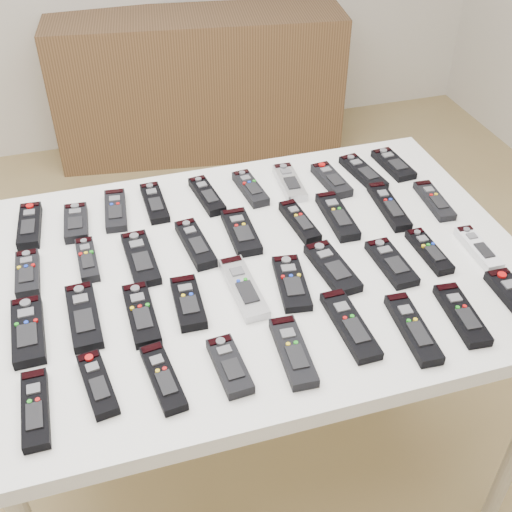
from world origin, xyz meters
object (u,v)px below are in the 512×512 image
object	(u,v)px
remote_0	(30,226)
remote_8	(363,173)
remote_4	(207,196)
remote_23	(243,288)
remote_29	(35,409)
remote_18	(434,201)
remote_6	(289,183)
remote_27	(429,251)
remote_30	(98,384)
remote_24	(292,283)
remote_19	(28,331)
remote_20	(84,316)
remote_26	(391,263)
remote_2	(116,210)
remote_22	(188,303)
remote_25	(332,268)
remote_7	(331,180)
remote_10	(28,274)
sideboard	(199,86)
remote_5	(250,189)
remote_13	(195,244)
remote_9	(393,164)
remote_35	(413,329)
remote_1	(76,223)
remote_32	(230,366)
remote_17	(389,206)
remote_16	(337,216)
remote_34	(350,325)
remote_36	(462,315)
table	(256,282)
remote_21	(141,314)
remote_31	(163,378)
remote_3	(155,203)
remote_14	(241,232)

from	to	relation	value
remote_0	remote_8	size ratio (longest dim) A/B	0.96
remote_4	remote_23	distance (m)	0.38
remote_29	remote_18	bearing A→B (deg)	21.40
remote_6	remote_27	world-z (taller)	remote_6
remote_30	remote_4	bearing A→B (deg)	50.55
remote_24	remote_19	bearing A→B (deg)	-173.03
remote_19	remote_23	size ratio (longest dim) A/B	0.92
remote_20	remote_26	world-z (taller)	same
remote_2	remote_4	bearing A→B (deg)	4.89
remote_22	remote_25	size ratio (longest dim) A/B	0.88
remote_7	remote_10	size ratio (longest dim) A/B	1.07
sideboard	remote_25	distance (m)	2.05
remote_25	remote_27	bearing A→B (deg)	-7.58
remote_5	remote_6	distance (m)	0.11
remote_0	remote_29	size ratio (longest dim) A/B	0.99
remote_10	remote_13	size ratio (longest dim) A/B	0.83
remote_9	sideboard	bearing A→B (deg)	93.28
remote_10	remote_35	distance (m)	0.85
remote_6	remote_10	distance (m)	0.71
remote_1	remote_22	bearing A→B (deg)	-56.66
remote_1	remote_22	world-z (taller)	same
remote_0	remote_32	size ratio (longest dim) A/B	1.19
remote_17	remote_16	bearing A→B (deg)	-174.67
remote_6	remote_34	distance (m)	0.55
remote_18	remote_36	bearing A→B (deg)	-107.43
table	remote_36	xyz separation A→B (m)	(0.36, -0.30, 0.07)
sideboard	remote_0	xyz separation A→B (m)	(-0.77, -1.64, 0.44)
remote_9	remote_36	xyz separation A→B (m)	(-0.13, -0.59, 0.00)
remote_10	remote_26	xyz separation A→B (m)	(0.80, -0.20, -0.00)
remote_26	remote_32	size ratio (longest dim) A/B	1.13
remote_21	remote_31	size ratio (longest dim) A/B	1.08
remote_8	table	bearing A→B (deg)	-152.57
remote_29	remote_7	bearing A→B (deg)	35.40
remote_1	remote_10	size ratio (longest dim) A/B	0.96
remote_5	remote_36	bearing A→B (deg)	-69.64
sideboard	remote_19	distance (m)	2.20
remote_3	remote_23	size ratio (longest dim) A/B	0.85
remote_14	remote_35	xyz separation A→B (m)	(0.25, -0.42, 0.00)
remote_16	remote_3	bearing A→B (deg)	157.48
remote_31	remote_7	bearing A→B (deg)	37.54
remote_1	remote_13	xyz separation A→B (m)	(0.26, -0.17, 0.00)
remote_7	remote_36	world-z (taller)	remote_7
remote_23	remote_18	bearing A→B (deg)	15.51
remote_22	remote_17	bearing A→B (deg)	22.24
remote_20	remote_29	xyz separation A→B (m)	(-0.10, -0.22, 0.00)
table	remote_13	distance (m)	0.17
remote_6	remote_25	size ratio (longest dim) A/B	0.94
remote_1	remote_16	world-z (taller)	same
remote_16	remote_29	bearing A→B (deg)	-149.97
remote_9	remote_32	size ratio (longest dim) A/B	1.09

